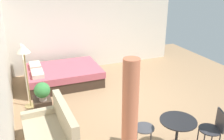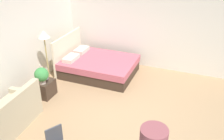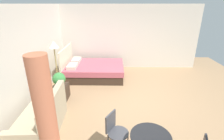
{
  "view_description": "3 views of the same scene",
  "coord_description": "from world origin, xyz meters",
  "px_view_note": "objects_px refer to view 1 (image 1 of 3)",
  "views": [
    {
      "loc": [
        -5.27,
        2.58,
        3.21
      ],
      "look_at": [
        -0.09,
        0.54,
        1.03
      ],
      "focal_mm": 39.87,
      "sensor_mm": 36.0,
      "label": 1
    },
    {
      "loc": [
        -4.46,
        -1.52,
        3.71
      ],
      "look_at": [
        0.53,
        0.43,
        0.95
      ],
      "focal_mm": 39.79,
      "sensor_mm": 36.0,
      "label": 2
    },
    {
      "loc": [
        -4.23,
        0.61,
        2.7
      ],
      "look_at": [
        -0.01,
        0.68,
        1.02
      ],
      "focal_mm": 26.86,
      "sensor_mm": 36.0,
      "label": 3
    }
  ],
  "objects_px": {
    "couch": "(51,137)",
    "balcony_table": "(177,130)",
    "cafe_chair_near_couch": "(140,125)",
    "floor_lamp": "(24,55)",
    "nightstand": "(43,107)",
    "bed": "(61,75)",
    "vase": "(39,93)",
    "potted_plant": "(42,91)",
    "cafe_chair_near_window": "(214,127)"
  },
  "relations": [
    {
      "from": "bed",
      "to": "cafe_chair_near_couch",
      "type": "bearing_deg",
      "value": -166.56
    },
    {
      "from": "couch",
      "to": "vase",
      "type": "relative_size",
      "value": 8.36
    },
    {
      "from": "couch",
      "to": "potted_plant",
      "type": "xyz_separation_m",
      "value": [
        1.27,
        -0.02,
        0.4
      ]
    },
    {
      "from": "vase",
      "to": "cafe_chair_near_couch",
      "type": "relative_size",
      "value": 0.22
    },
    {
      "from": "balcony_table",
      "to": "bed",
      "type": "bearing_deg",
      "value": 20.16
    },
    {
      "from": "nightstand",
      "to": "vase",
      "type": "height_order",
      "value": "vase"
    },
    {
      "from": "floor_lamp",
      "to": "cafe_chair_near_window",
      "type": "xyz_separation_m",
      "value": [
        -3.05,
        -3.1,
        -0.84
      ]
    },
    {
      "from": "potted_plant",
      "to": "cafe_chair_near_window",
      "type": "height_order",
      "value": "potted_plant"
    },
    {
      "from": "vase",
      "to": "balcony_table",
      "type": "xyz_separation_m",
      "value": [
        -2.38,
        -2.24,
        -0.06
      ]
    },
    {
      "from": "couch",
      "to": "potted_plant",
      "type": "bearing_deg",
      "value": -1.0
    },
    {
      "from": "potted_plant",
      "to": "cafe_chair_near_window",
      "type": "bearing_deg",
      "value": -130.21
    },
    {
      "from": "couch",
      "to": "floor_lamp",
      "type": "distance_m",
      "value": 2.22
    },
    {
      "from": "bed",
      "to": "cafe_chair_near_window",
      "type": "bearing_deg",
      "value": -153.33
    },
    {
      "from": "bed",
      "to": "balcony_table",
      "type": "height_order",
      "value": "bed"
    },
    {
      "from": "nightstand",
      "to": "potted_plant",
      "type": "height_order",
      "value": "potted_plant"
    },
    {
      "from": "vase",
      "to": "cafe_chair_near_couch",
      "type": "height_order",
      "value": "cafe_chair_near_couch"
    },
    {
      "from": "bed",
      "to": "cafe_chair_near_couch",
      "type": "relative_size",
      "value": 2.69
    },
    {
      "from": "couch",
      "to": "floor_lamp",
      "type": "bearing_deg",
      "value": 7.39
    },
    {
      "from": "potted_plant",
      "to": "vase",
      "type": "xyz_separation_m",
      "value": [
        0.22,
        0.06,
        -0.15
      ]
    },
    {
      "from": "bed",
      "to": "nightstand",
      "type": "xyz_separation_m",
      "value": [
        -1.68,
        0.75,
        -0.06
      ]
    },
    {
      "from": "nightstand",
      "to": "vase",
      "type": "xyz_separation_m",
      "value": [
        0.12,
        0.04,
        0.32
      ]
    },
    {
      "from": "couch",
      "to": "balcony_table",
      "type": "xyz_separation_m",
      "value": [
        -0.89,
        -2.2,
        0.18
      ]
    },
    {
      "from": "vase",
      "to": "balcony_table",
      "type": "distance_m",
      "value": 3.26
    },
    {
      "from": "balcony_table",
      "to": "potted_plant",
      "type": "bearing_deg",
      "value": 45.33
    },
    {
      "from": "potted_plant",
      "to": "nightstand",
      "type": "bearing_deg",
      "value": 11.1
    },
    {
      "from": "floor_lamp",
      "to": "cafe_chair_near_couch",
      "type": "relative_size",
      "value": 1.99
    },
    {
      "from": "nightstand",
      "to": "balcony_table",
      "type": "xyz_separation_m",
      "value": [
        -2.26,
        -2.2,
        0.25
      ]
    },
    {
      "from": "couch",
      "to": "nightstand",
      "type": "xyz_separation_m",
      "value": [
        1.37,
        -0.0,
        -0.07
      ]
    },
    {
      "from": "cafe_chair_near_couch",
      "to": "floor_lamp",
      "type": "bearing_deg",
      "value": 37.18
    },
    {
      "from": "vase",
      "to": "cafe_chair_near_couch",
      "type": "bearing_deg",
      "value": -140.77
    },
    {
      "from": "bed",
      "to": "cafe_chair_near_window",
      "type": "distance_m",
      "value": 4.68
    },
    {
      "from": "bed",
      "to": "potted_plant",
      "type": "xyz_separation_m",
      "value": [
        -1.78,
        0.73,
        0.41
      ]
    },
    {
      "from": "couch",
      "to": "nightstand",
      "type": "bearing_deg",
      "value": -0.11
    },
    {
      "from": "potted_plant",
      "to": "vase",
      "type": "bearing_deg",
      "value": 14.34
    },
    {
      "from": "bed",
      "to": "vase",
      "type": "height_order",
      "value": "bed"
    },
    {
      "from": "cafe_chair_near_couch",
      "to": "cafe_chair_near_window",
      "type": "bearing_deg",
      "value": -115.69
    },
    {
      "from": "couch",
      "to": "cafe_chair_near_window",
      "type": "bearing_deg",
      "value": -111.49
    },
    {
      "from": "bed",
      "to": "nightstand",
      "type": "relative_size",
      "value": 4.49
    },
    {
      "from": "cafe_chair_near_window",
      "to": "balcony_table",
      "type": "bearing_deg",
      "value": 69.89
    },
    {
      "from": "vase",
      "to": "floor_lamp",
      "type": "bearing_deg",
      "value": 26.23
    },
    {
      "from": "bed",
      "to": "floor_lamp",
      "type": "distance_m",
      "value": 1.86
    },
    {
      "from": "vase",
      "to": "floor_lamp",
      "type": "xyz_separation_m",
      "value": [
        0.44,
        0.22,
        0.83
      ]
    },
    {
      "from": "vase",
      "to": "bed",
      "type": "bearing_deg",
      "value": -26.86
    },
    {
      "from": "couch",
      "to": "vase",
      "type": "xyz_separation_m",
      "value": [
        1.49,
        0.03,
        0.25
      ]
    },
    {
      "from": "nightstand",
      "to": "floor_lamp",
      "type": "xyz_separation_m",
      "value": [
        0.56,
        0.25,
        1.15
      ]
    },
    {
      "from": "nightstand",
      "to": "floor_lamp",
      "type": "height_order",
      "value": "floor_lamp"
    },
    {
      "from": "couch",
      "to": "vase",
      "type": "height_order",
      "value": "couch"
    },
    {
      "from": "nightstand",
      "to": "cafe_chair_near_window",
      "type": "xyz_separation_m",
      "value": [
        -2.49,
        -2.85,
        0.31
      ]
    },
    {
      "from": "bed",
      "to": "cafe_chair_near_window",
      "type": "relative_size",
      "value": 2.58
    },
    {
      "from": "nightstand",
      "to": "cafe_chair_near_couch",
      "type": "bearing_deg",
      "value": -139.68
    }
  ]
}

